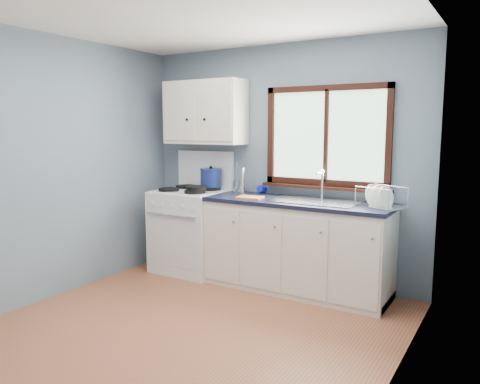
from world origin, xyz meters
The scene contains 18 objects.
floor centered at (0.00, 0.00, -0.01)m, with size 3.20×3.60×0.02m, color #A35B39.
ceiling centered at (0.00, 0.00, 2.51)m, with size 3.20×3.60×0.02m, color white.
wall_back centered at (0.00, 1.81, 1.25)m, with size 3.20×0.02×2.50m, color slate.
wall_left centered at (-1.61, 0.00, 1.25)m, with size 0.02×3.60×2.50m, color slate.
wall_right centered at (1.61, 0.00, 1.25)m, with size 0.02×3.60×2.50m, color slate.
gas_range centered at (-0.95, 1.47, 0.49)m, with size 0.76×0.69×1.36m.
base_cabinets centered at (0.36, 1.49, 0.41)m, with size 1.85×0.60×0.88m.
countertop centered at (0.36, 1.49, 0.90)m, with size 1.89×0.64×0.04m, color black.
sink centered at (0.54, 1.49, 0.86)m, with size 0.84×0.46×0.44m.
window centered at (0.54, 1.77, 1.48)m, with size 1.36×0.10×1.03m.
upper_cabinets centered at (-0.85, 1.63, 1.80)m, with size 0.95×0.35×0.70m.
skillet centered at (-0.75, 1.34, 0.98)m, with size 0.36×0.30×0.05m.
stockpot centered at (-0.78, 1.63, 1.07)m, with size 0.27×0.27×0.24m.
utensil_crock centered at (-0.43, 1.66, 0.99)m, with size 0.11×0.11×0.34m.
thermos centered at (-0.33, 1.57, 1.06)m, with size 0.07×0.07×0.29m, color silver.
soap_bottle centered at (-0.21, 1.73, 1.04)m, with size 0.09×0.09×0.24m, color #1323CC.
dish_towel centered at (-0.11, 1.35, 0.93)m, with size 0.25×0.18×0.02m, color orange.
dish_rack centered at (1.16, 1.51, 0.97)m, with size 0.46×0.41×0.20m.
Camera 1 is at (2.23, -2.71, 1.63)m, focal length 35.00 mm.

